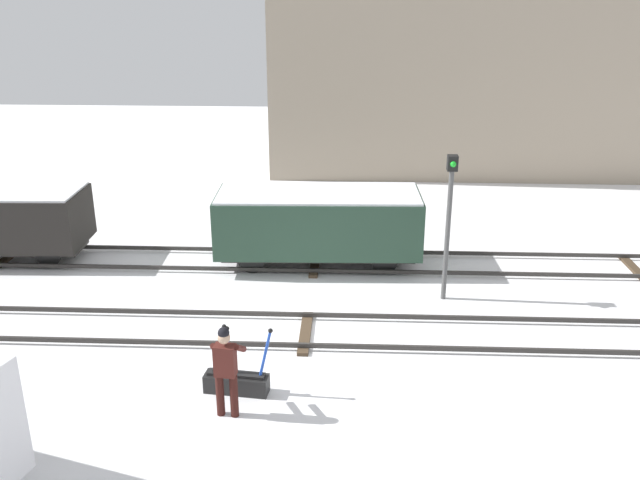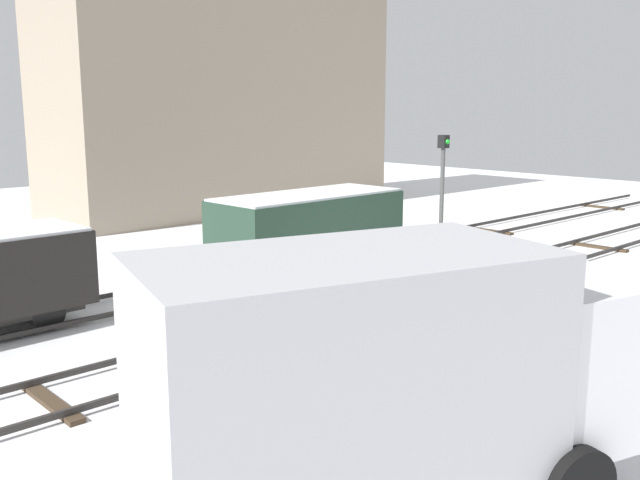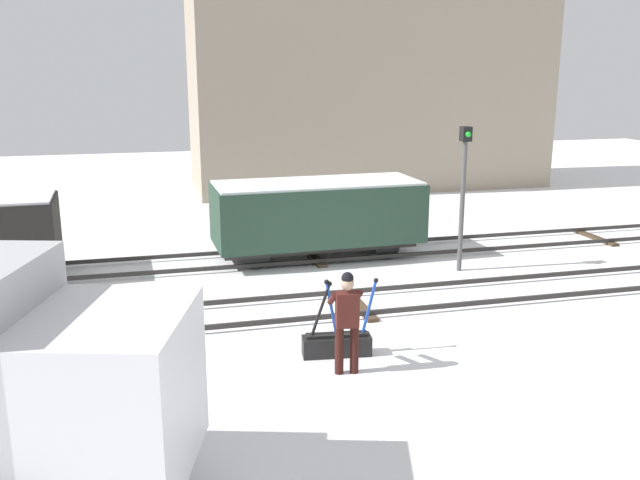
# 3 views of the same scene
# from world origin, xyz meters

# --- Properties ---
(ground_plane) EXTENTS (60.00, 60.00, 0.00)m
(ground_plane) POSITION_xyz_m (0.00, 0.00, 0.00)
(ground_plane) COLOR white
(track_main_line) EXTENTS (44.00, 1.94, 0.18)m
(track_main_line) POSITION_xyz_m (0.00, 0.00, 0.11)
(track_main_line) COLOR #2D2B28
(track_main_line) RESTS_ON ground_plane
(track_siding_near) EXTENTS (44.00, 1.94, 0.18)m
(track_siding_near) POSITION_xyz_m (0.00, 4.07, 0.11)
(track_siding_near) COLOR #2D2B28
(track_siding_near) RESTS_ON ground_plane
(switch_lever_frame) EXTENTS (1.38, 0.50, 1.44)m
(switch_lever_frame) POSITION_xyz_m (-1.17, -2.34, 0.25)
(switch_lever_frame) COLOR black
(switch_lever_frame) RESTS_ON ground_plane
(rail_worker) EXTENTS (0.59, 0.68, 1.79)m
(rail_worker) POSITION_xyz_m (-1.21, -3.08, 1.02)
(rail_worker) COLOR #351511
(rail_worker) RESTS_ON ground_plane
(signal_post) EXTENTS (0.24, 0.32, 3.66)m
(signal_post) POSITION_xyz_m (3.32, 2.02, 2.25)
(signal_post) COLOR #4C4C4C
(signal_post) RESTS_ON ground_plane
(apartment_building) EXTENTS (15.27, 5.37, 12.52)m
(apartment_building) POSITION_xyz_m (5.23, 15.32, 6.27)
(apartment_building) COLOR gray
(apartment_building) RESTS_ON ground_plane
(freight_car_back_track) EXTENTS (5.59, 2.31, 2.11)m
(freight_car_back_track) POSITION_xyz_m (0.10, 4.07, 1.23)
(freight_car_back_track) COLOR #2D2B28
(freight_car_back_track) RESTS_ON ground_plane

